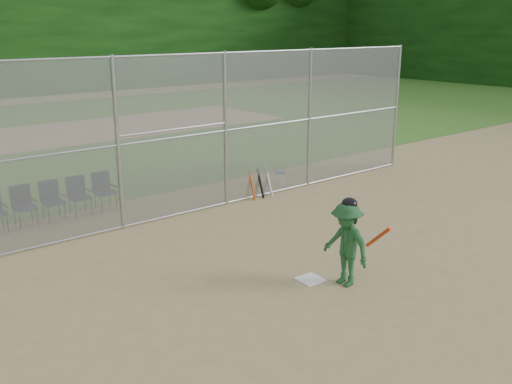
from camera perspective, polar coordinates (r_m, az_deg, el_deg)
ground at (r=11.14m, az=8.18°, el=-8.28°), size 100.00×100.00×0.00m
grass_strip at (r=26.33m, az=-21.77°, el=5.12°), size 100.00×100.00×0.00m
dirt_patch_far at (r=26.33m, az=-21.77°, el=5.12°), size 24.00×24.00×0.00m
backstop_fence at (r=14.22m, az=-6.37°, el=5.96°), size 16.09×0.09×4.00m
home_plate at (r=10.90m, az=5.43°, el=-8.69°), size 0.47×0.47×0.02m
batter_at_plate at (r=10.50m, az=9.02°, el=-5.09°), size 0.82×1.26×1.67m
water_cooler at (r=17.10m, az=2.40°, el=1.41°), size 0.32×0.32×0.41m
spare_bats at (r=15.77m, az=0.44°, el=0.91°), size 0.66×0.36×0.83m
chair_3 at (r=14.57m, az=-22.14°, el=-1.36°), size 0.54×0.52×0.96m
chair_4 at (r=14.76m, az=-19.64°, el=-0.87°), size 0.54×0.52×0.96m
chair_5 at (r=14.98m, az=-17.21°, el=-0.40°), size 0.54×0.52×0.96m
chair_6 at (r=15.23m, az=-14.86°, el=0.06°), size 0.54×0.52×0.96m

